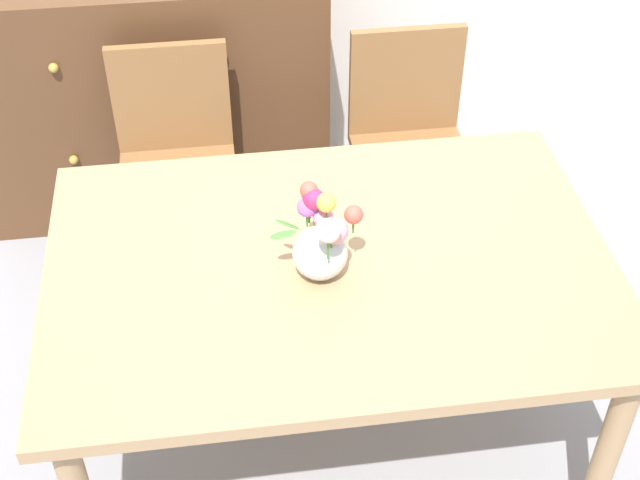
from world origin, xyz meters
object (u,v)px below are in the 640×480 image
(chair_right, at_px, (409,135))
(flower_vase, at_px, (322,240))
(dining_table, at_px, (330,281))
(dresser, at_px, (149,96))
(chair_left, at_px, (176,153))

(chair_right, distance_m, flower_vase, 1.09)
(dining_table, distance_m, dresser, 1.44)
(dining_table, bearing_deg, flower_vase, -120.81)
(chair_right, height_order, flower_vase, flower_vase)
(dining_table, bearing_deg, dresser, 111.88)
(dining_table, xyz_separation_m, chair_left, (-0.43, 0.88, -0.13))
(chair_left, height_order, flower_vase, flower_vase)
(dining_table, distance_m, chair_right, 0.99)
(chair_left, xyz_separation_m, dresser, (-0.10, 0.45, -0.02))
(chair_left, xyz_separation_m, flower_vase, (0.40, -0.93, 0.33))
(chair_left, bearing_deg, dining_table, 115.95)
(dresser, xyz_separation_m, flower_vase, (0.50, -1.38, 0.35))
(dining_table, xyz_separation_m, flower_vase, (-0.03, -0.05, 0.20))
(dining_table, relative_size, chair_right, 1.75)
(chair_left, bearing_deg, dresser, -76.89)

